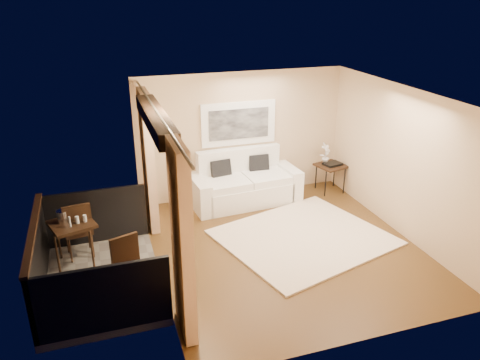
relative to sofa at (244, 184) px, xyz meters
name	(u,v)px	position (x,y,z in m)	size (l,w,h in m)	color
floor	(285,247)	(0.08, -2.10, -0.39)	(5.00, 5.00, 0.00)	brown
room_shell	(155,119)	(-2.05, -2.10, 2.13)	(5.00, 6.40, 5.00)	white
balcony	(90,271)	(-3.22, -2.10, -0.21)	(1.81, 2.60, 1.17)	#605B56
curtains	(162,194)	(-2.03, -2.10, 0.95)	(0.16, 4.80, 2.64)	#DEB088
artwork	(239,124)	(0.01, 0.36, 1.23)	(1.62, 0.07, 0.92)	white
rug	(304,237)	(0.53, -1.91, -0.37)	(2.81, 2.45, 0.04)	#F9E4C9
sofa	(244,184)	(0.00, 0.00, 0.00)	(2.36, 1.15, 1.10)	white
side_table	(331,167)	(2.01, -0.10, 0.18)	(0.70, 0.70, 0.63)	black
tray	(333,164)	(2.04, -0.12, 0.26)	(0.38, 0.28, 0.05)	black
orchid	(326,154)	(1.91, 0.00, 0.48)	(0.25, 0.17, 0.48)	white
bistro_table	(72,227)	(-3.43, -1.51, 0.29)	(0.82, 0.82, 0.76)	black
balcony_chair_far	(78,226)	(-3.35, -1.35, 0.21)	(0.51, 0.51, 1.03)	black
balcony_chair_near	(128,263)	(-2.66, -2.70, 0.18)	(0.54, 0.54, 0.98)	black
ice_bucket	(62,216)	(-3.56, -1.44, 0.47)	(0.18, 0.18, 0.20)	white
candle	(76,218)	(-3.35, -1.42, 0.41)	(0.06, 0.06, 0.07)	red
vase	(70,222)	(-3.44, -1.65, 0.46)	(0.04, 0.04, 0.18)	silver
glass_a	(77,220)	(-3.33, -1.56, 0.43)	(0.06, 0.06, 0.12)	white
glass_b	(85,218)	(-3.22, -1.54, 0.43)	(0.06, 0.06, 0.12)	silver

